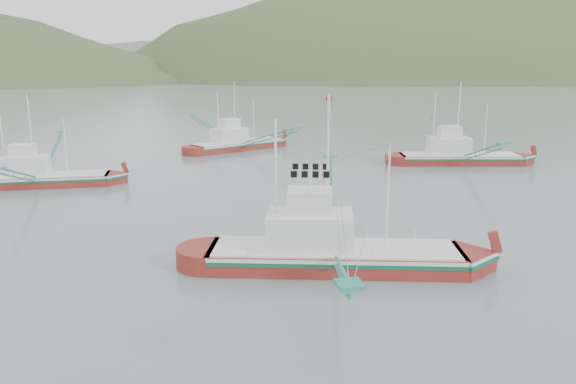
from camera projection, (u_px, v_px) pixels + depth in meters
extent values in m
plane|color=slate|center=(306.00, 264.00, 34.34)|extent=(1200.00, 1200.00, 0.00)
cube|color=maroon|center=(335.00, 265.00, 33.70)|extent=(15.64, 7.46, 2.02)
cube|color=silver|center=(335.00, 251.00, 33.51)|extent=(15.37, 7.46, 0.22)
cube|color=#0D5C3A|center=(335.00, 255.00, 33.57)|extent=(15.37, 7.48, 0.22)
cube|color=silver|center=(335.00, 248.00, 33.47)|extent=(14.86, 7.08, 0.12)
cube|color=silver|center=(310.00, 231.00, 33.30)|extent=(5.65, 4.31, 2.22)
cube|color=silver|center=(310.00, 201.00, 32.90)|extent=(3.07, 2.77, 1.41)
cylinder|color=white|center=(328.00, 174.00, 32.49)|extent=(0.16, 0.16, 9.07)
cylinder|color=white|center=(276.00, 185.00, 32.79)|extent=(0.14, 0.14, 7.71)
cylinder|color=white|center=(388.00, 198.00, 32.62)|extent=(0.12, 0.12, 6.35)
cube|color=maroon|center=(41.00, 184.00, 56.37)|extent=(13.36, 3.61, 1.78)
cube|color=silver|center=(40.00, 177.00, 56.20)|extent=(13.10, 3.68, 0.20)
cube|color=#0D5C3A|center=(40.00, 179.00, 56.25)|extent=(13.10, 3.70, 0.20)
cube|color=silver|center=(40.00, 175.00, 56.16)|extent=(12.69, 3.43, 0.11)
cube|color=silver|center=(25.00, 166.00, 55.71)|extent=(4.46, 2.86, 1.96)
cube|color=silver|center=(23.00, 150.00, 55.35)|extent=(2.32, 1.97, 1.25)
cylinder|color=white|center=(31.00, 136.00, 55.20)|extent=(0.14, 0.14, 8.01)
cylinder|color=white|center=(3.00, 142.00, 54.84)|extent=(0.12, 0.12, 6.81)
cylinder|color=white|center=(65.00, 147.00, 56.04)|extent=(0.11, 0.11, 5.61)
cube|color=maroon|center=(238.00, 148.00, 80.19)|extent=(14.09, 10.25, 1.88)
cube|color=silver|center=(238.00, 143.00, 80.02)|extent=(13.89, 10.18, 0.21)
cube|color=#0D5C3A|center=(238.00, 144.00, 80.07)|extent=(13.90, 10.20, 0.21)
cube|color=silver|center=(238.00, 141.00, 79.97)|extent=(13.39, 9.74, 0.11)
cube|color=silver|center=(230.00, 135.00, 78.86)|extent=(5.57, 4.94, 2.07)
cube|color=silver|center=(229.00, 123.00, 78.49)|extent=(3.15, 3.01, 1.31)
cylinder|color=white|center=(235.00, 112.00, 78.74)|extent=(0.15, 0.15, 8.45)
cylinder|color=white|center=(218.00, 118.00, 77.10)|extent=(0.13, 0.13, 7.18)
cylinder|color=white|center=(254.00, 120.00, 81.11)|extent=(0.11, 0.11, 5.92)
cube|color=maroon|center=(459.00, 162.00, 68.74)|extent=(14.95, 6.49, 1.93)
cube|color=silver|center=(460.00, 156.00, 68.56)|extent=(14.68, 6.51, 0.21)
cube|color=#0D5C3A|center=(460.00, 158.00, 68.62)|extent=(14.69, 6.53, 0.21)
cube|color=silver|center=(460.00, 154.00, 68.52)|extent=(14.20, 6.17, 0.12)
cube|color=silver|center=(449.00, 146.00, 68.29)|extent=(5.32, 3.93, 2.12)
cube|color=silver|center=(450.00, 132.00, 67.90)|extent=(2.86, 2.55, 1.35)
cylinder|color=white|center=(458.00, 119.00, 67.56)|extent=(0.15, 0.15, 8.69)
cylinder|color=white|center=(434.00, 124.00, 67.71)|extent=(0.14, 0.14, 7.39)
cylinder|color=white|center=(486.00, 130.00, 67.85)|extent=(0.12, 0.12, 6.08)
ellipsoid|color=#3A4F29|center=(468.00, 78.00, 489.61)|extent=(684.00, 432.00, 306.00)
ellipsoid|color=slate|center=(217.00, 76.00, 576.15)|extent=(960.00, 400.00, 240.00)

